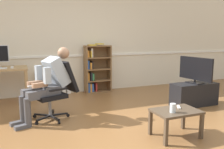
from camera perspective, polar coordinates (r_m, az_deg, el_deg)
ground_plane at (r=3.66m, az=2.86°, el=-13.06°), size 18.00×18.00×0.00m
back_wall at (r=5.90m, az=-7.99°, el=8.78°), size 12.00×0.13×2.70m
computer_mouse at (r=5.14m, az=-23.13°, el=1.62°), size 0.06×0.10×0.03m
bookshelf at (r=5.85m, az=-4.05°, el=1.22°), size 0.65×0.29×1.22m
radiator at (r=5.77m, az=-14.04°, el=-1.99°), size 0.81×0.08×0.58m
office_chair at (r=4.10m, az=-13.19°, el=-3.14°), size 0.79×0.67×0.98m
person_seated at (r=4.00m, az=-15.41°, el=-1.74°), size 1.01×0.61×1.21m
tv_stand at (r=5.05m, az=19.32°, el=-4.54°), size 0.94×0.38×0.46m
tv_screen at (r=4.96m, az=19.64°, el=1.10°), size 0.24×0.79×0.52m
coffee_table at (r=3.41m, az=15.28°, el=-9.33°), size 0.64×0.44×0.38m
drinking_glass at (r=3.26m, az=14.58°, el=-7.89°), size 0.08×0.08×0.12m
spare_remote at (r=3.51m, az=15.93°, el=-7.63°), size 0.11×0.15×0.02m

